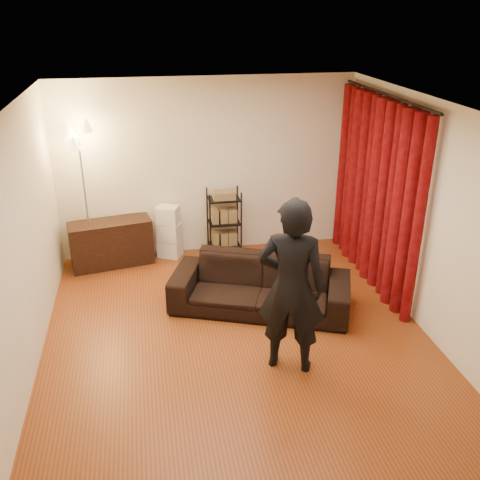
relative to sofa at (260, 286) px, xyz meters
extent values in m
plane|color=#8E4311|center=(-0.41, -0.54, -0.33)|extent=(5.00, 5.00, 0.00)
plane|color=white|center=(-0.41, -0.54, 2.37)|extent=(5.00, 5.00, 0.00)
plane|color=#F2EACD|center=(-0.41, 1.96, 1.02)|extent=(5.00, 0.00, 5.00)
plane|color=#F2EACD|center=(-0.41, -3.04, 1.02)|extent=(5.00, 0.00, 5.00)
plane|color=#F2EACD|center=(-2.66, -0.54, 1.02)|extent=(0.00, 5.00, 5.00)
plane|color=#F2EACD|center=(1.84, -0.54, 1.02)|extent=(0.00, 5.00, 5.00)
cylinder|color=black|center=(1.74, 0.59, 2.25)|extent=(0.04, 2.65, 0.04)
imported|color=black|center=(0.00, 0.00, 0.00)|extent=(2.42, 1.63, 0.66)
imported|color=black|center=(0.05, -1.22, 0.64)|extent=(0.83, 0.70, 1.94)
cube|color=black|center=(-1.91, 1.66, 0.02)|extent=(1.25, 0.66, 0.70)
camera|label=1|loc=(-1.36, -5.86, 3.32)|focal=40.00mm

